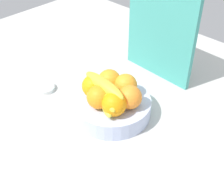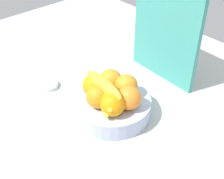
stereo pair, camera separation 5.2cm
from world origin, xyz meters
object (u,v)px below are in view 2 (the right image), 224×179
object	(u,v)px
fruit_bowl	(112,107)
orange_back_left	(98,96)
orange_top_stack	(129,98)
jar_lid	(48,85)
orange_front_left	(126,86)
orange_back_right	(113,104)
cutting_board	(166,31)
banana_bunch	(104,92)
orange_center	(93,86)
orange_front_right	(111,80)

from	to	relation	value
fruit_bowl	orange_back_left	xyz separation A→B (cm)	(-0.57, -4.96, 6.43)
orange_top_stack	jar_lid	distance (cm)	33.95
orange_front_left	orange_back_left	bearing A→B (deg)	-99.90
orange_back_right	cutting_board	distance (cm)	34.62
banana_bunch	cutting_board	bearing A→B (deg)	96.32
fruit_bowl	orange_top_stack	distance (cm)	8.91
orange_back_right	cutting_board	xyz separation A→B (cm)	(-8.91, 32.29, 8.77)
orange_center	orange_back_left	size ratio (longest dim) A/B	1.00
orange_front_left	banana_bunch	world-z (taller)	banana_bunch
orange_back_left	jar_lid	distance (cm)	26.61
jar_lid	orange_front_right	bearing A→B (deg)	26.32
orange_front_left	jar_lid	size ratio (longest dim) A/B	1.07
fruit_bowl	cutting_board	xyz separation A→B (cm)	(-4.01, 28.14, 15.20)
orange_front_left	orange_center	xyz separation A→B (cm)	(-6.79, -7.70, 0.00)
fruit_bowl	orange_back_right	xyz separation A→B (cm)	(4.89, -4.15, 6.43)
orange_top_stack	banana_bunch	bearing A→B (deg)	-148.47
fruit_bowl	orange_back_right	bearing A→B (deg)	-40.29
orange_front_right	fruit_bowl	bearing A→B (deg)	-36.66
orange_top_stack	orange_front_left	bearing A→B (deg)	144.17
orange_front_right	orange_center	xyz separation A→B (cm)	(-1.43, -5.99, 0.00)
cutting_board	orange_top_stack	bearing A→B (deg)	-67.47
orange_center	orange_top_stack	size ratio (longest dim) A/B	1.00
orange_center	jar_lid	distance (cm)	22.23
orange_back_right	jar_lid	bearing A→B (deg)	-173.80
fruit_bowl	orange_back_right	size ratio (longest dim) A/B	3.35
fruit_bowl	orange_front_right	distance (cm)	8.30
banana_bunch	jar_lid	xyz separation A→B (cm)	(-25.05, -4.74, -9.09)
fruit_bowl	orange_top_stack	xyz separation A→B (cm)	(6.02, 1.33, 6.43)
orange_center	banana_bunch	bearing A→B (deg)	1.42
banana_bunch	cutting_board	size ratio (longest dim) A/B	0.49
orange_center	jar_lid	size ratio (longest dim) A/B	1.07
orange_front_right	orange_front_left	bearing A→B (deg)	17.69
orange_front_left	orange_top_stack	distance (cm)	6.01
fruit_bowl	jar_lid	distance (cm)	26.79
orange_back_right	cutting_board	world-z (taller)	cutting_board
orange_center	banana_bunch	world-z (taller)	banana_bunch
cutting_board	orange_back_left	bearing A→B (deg)	-82.05
fruit_bowl	banana_bunch	world-z (taller)	banana_bunch
orange_top_stack	jar_lid	world-z (taller)	orange_top_stack
orange_front_right	orange_back_right	bearing A→B (deg)	-38.66
orange_back_left	orange_back_right	world-z (taller)	same
fruit_bowl	orange_front_left	distance (cm)	8.13
orange_front_left	cutting_board	bearing A→B (deg)	102.49
orange_back_right	jar_lid	xyz separation A→B (cm)	(-30.54, -3.32, -8.53)
fruit_bowl	orange_center	xyz separation A→B (cm)	(-5.64, -2.85, 6.43)
orange_front_left	fruit_bowl	bearing A→B (deg)	-103.32
orange_top_stack	jar_lid	bearing A→B (deg)	-164.48
fruit_bowl	orange_front_right	world-z (taller)	orange_front_right
orange_front_right	orange_back_left	size ratio (longest dim) A/B	1.00
fruit_bowl	orange_center	bearing A→B (deg)	-153.17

